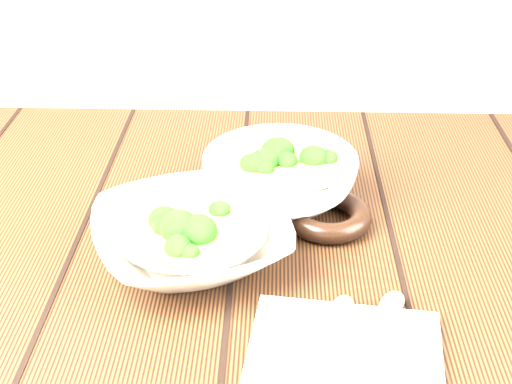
{
  "coord_description": "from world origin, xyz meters",
  "views": [
    {
      "loc": [
        0.03,
        -0.74,
        1.27
      ],
      "look_at": [
        0.01,
        0.04,
        0.8
      ],
      "focal_mm": 50.0,
      "sensor_mm": 36.0,
      "label": 1
    }
  ],
  "objects_px": {
    "trivet": "(328,216)",
    "napkin": "(344,358)",
    "table": "(251,315)",
    "soup_bowl_front": "(192,236)",
    "soup_bowl_back": "(280,176)"
  },
  "relations": [
    {
      "from": "trivet",
      "to": "napkin",
      "type": "bearing_deg",
      "value": -89.44
    },
    {
      "from": "trivet",
      "to": "table",
      "type": "bearing_deg",
      "value": -156.16
    },
    {
      "from": "soup_bowl_back",
      "to": "trivet",
      "type": "bearing_deg",
      "value": -44.31
    },
    {
      "from": "soup_bowl_front",
      "to": "soup_bowl_back",
      "type": "height_order",
      "value": "soup_bowl_back"
    },
    {
      "from": "soup_bowl_back",
      "to": "trivet",
      "type": "xyz_separation_m",
      "value": [
        0.06,
        -0.06,
        -0.02
      ]
    },
    {
      "from": "table",
      "to": "soup_bowl_front",
      "type": "height_order",
      "value": "soup_bowl_front"
    },
    {
      "from": "soup_bowl_back",
      "to": "napkin",
      "type": "relative_size",
      "value": 1.3
    },
    {
      "from": "trivet",
      "to": "napkin",
      "type": "xyz_separation_m",
      "value": [
        0.0,
        -0.25,
        -0.01
      ]
    },
    {
      "from": "table",
      "to": "soup_bowl_front",
      "type": "bearing_deg",
      "value": -153.77
    },
    {
      "from": "soup_bowl_front",
      "to": "soup_bowl_back",
      "type": "xyz_separation_m",
      "value": [
        0.11,
        0.14,
        0.0
      ]
    },
    {
      "from": "soup_bowl_front",
      "to": "trivet",
      "type": "distance_m",
      "value": 0.19
    },
    {
      "from": "trivet",
      "to": "soup_bowl_front",
      "type": "bearing_deg",
      "value": -155.16
    },
    {
      "from": "soup_bowl_back",
      "to": "trivet",
      "type": "relative_size",
      "value": 2.22
    },
    {
      "from": "soup_bowl_back",
      "to": "napkin",
      "type": "xyz_separation_m",
      "value": [
        0.07,
        -0.31,
        -0.03
      ]
    },
    {
      "from": "soup_bowl_back",
      "to": "soup_bowl_front",
      "type": "bearing_deg",
      "value": -126.89
    }
  ]
}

